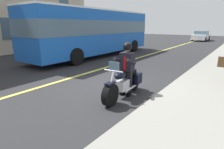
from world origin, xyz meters
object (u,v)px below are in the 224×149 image
object	(u,v)px
car_silver	(201,36)
rider_main	(127,64)
motorcycle_main	(124,83)
bus_near	(96,30)

from	to	relation	value
car_silver	rider_main	bearing A→B (deg)	5.59
motorcycle_main	bus_near	bearing A→B (deg)	-133.90
motorcycle_main	car_silver	distance (m)	25.69
bus_near	car_silver	bearing A→B (deg)	169.85
rider_main	bus_near	distance (m)	8.28
bus_near	car_silver	xyz separation A→B (m)	(-19.76, 3.54, -1.18)
motorcycle_main	bus_near	world-z (taller)	bus_near
bus_near	car_silver	distance (m)	20.11
motorcycle_main	rider_main	world-z (taller)	rider_main
rider_main	car_silver	world-z (taller)	rider_main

